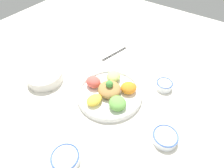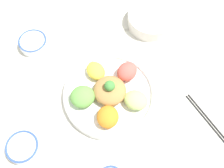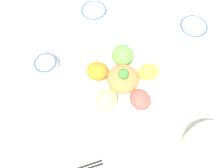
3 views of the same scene
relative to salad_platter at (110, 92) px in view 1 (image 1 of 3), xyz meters
The scene contains 9 objects.
ground_plane 0.05m from the salad_platter, 12.05° to the right, with size 2.40×2.40×0.00m, color silver.
salad_platter is the anchor object (origin of this frame).
sauce_bowl_red 0.38m from the salad_platter, ahead, with size 0.11×0.11×0.04m.
rice_bowl_blue 0.35m from the salad_platter, 78.95° to the left, with size 0.11×0.11×0.04m.
sauce_bowl_dark 0.30m from the salad_platter, 135.73° to the left, with size 0.09×0.09×0.04m.
side_serving_bowl 0.38m from the salad_platter, 72.03° to the right, with size 0.20×0.20×0.05m.
chopsticks_pair_near 0.36m from the salad_platter, 149.13° to the right, with size 0.21×0.06×0.01m.
serving_spoon_main 0.37m from the salad_platter, 105.39° to the left, with size 0.13×0.05×0.01m.
serving_spoon_extra 0.30m from the salad_platter, 49.66° to the right, with size 0.09×0.11×0.01m.
Camera 1 is at (0.47, 0.39, 0.76)m, focal length 30.00 mm.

